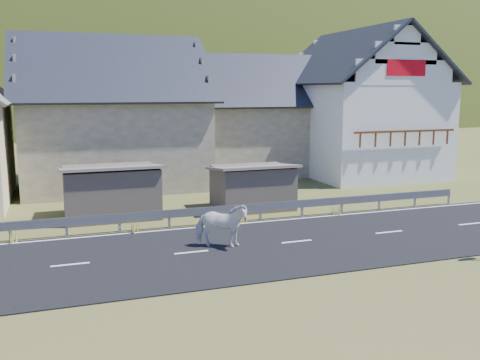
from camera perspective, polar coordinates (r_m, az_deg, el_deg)
name	(u,v)px	position (r m, az deg, el deg)	size (l,w,h in m)	color
ground	(191,253)	(18.68, -5.20, -7.81)	(160.00, 160.00, 0.00)	#444F22
road	(191,253)	(18.67, -5.21, -7.75)	(60.00, 7.00, 0.04)	black
lane_markings	(191,252)	(18.67, -5.21, -7.68)	(60.00, 6.60, 0.01)	silver
guardrail	(169,214)	(22.00, -7.57, -3.65)	(28.10, 0.09, 0.75)	#93969B
shed_left	(111,192)	(24.33, -13.58, -1.26)	(4.30, 3.30, 2.40)	brown
shed_right	(252,187)	(25.32, 1.34, -0.80)	(3.80, 2.90, 2.20)	brown
house_stone_a	(111,106)	(32.49, -13.60, 7.69)	(10.80, 9.80, 8.90)	tan
house_stone_b	(258,110)	(36.81, 1.90, 7.53)	(9.80, 8.80, 8.10)	tan
house_white	(358,97)	(36.76, 12.49, 8.59)	(8.80, 10.80, 9.70)	white
mountain	(83,162)	(199.17, -16.44, 1.86)	(440.00, 280.00, 260.00)	#293811
horse	(221,225)	(18.99, -2.03, -4.84)	(1.90, 0.87, 1.61)	silver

